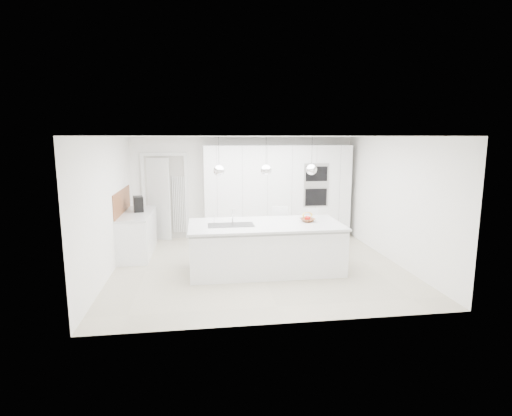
{
  "coord_description": "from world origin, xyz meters",
  "views": [
    {
      "loc": [
        -1.08,
        -7.44,
        2.48
      ],
      "look_at": [
        0.0,
        0.3,
        1.1
      ],
      "focal_mm": 28.0,
      "sensor_mm": 36.0,
      "label": 1
    }
  ],
  "objects": [
    {
      "name": "oak_backsplash",
      "position": [
        -2.74,
        1.2,
        1.15
      ],
      "size": [
        0.02,
        1.8,
        0.5
      ],
      "primitive_type": "cube",
      "color": "#915A39",
      "rests_on": "wall_left"
    },
    {
      "name": "doorway_frame",
      "position": [
        -1.95,
        2.47,
        1.02
      ],
      "size": [
        1.11,
        0.08,
        2.13
      ],
      "primitive_type": null,
      "color": "white",
      "rests_on": "floor"
    },
    {
      "name": "left_worktop",
      "position": [
        -2.45,
        1.2,
        0.88
      ],
      "size": [
        0.62,
        1.82,
        0.04
      ],
      "primitive_type": "cube",
      "color": "silver",
      "rests_on": "left_base_cabinets"
    },
    {
      "name": "bar_stool_right",
      "position": [
        1.28,
        0.65,
        0.48
      ],
      "size": [
        0.41,
        0.5,
        0.96
      ],
      "primitive_type": null,
      "rotation": [
        0.0,
        0.0,
        -0.22
      ],
      "color": "white",
      "rests_on": "floor"
    },
    {
      "name": "apple_b",
      "position": [
        0.93,
        -0.24,
        0.97
      ],
      "size": [
        0.09,
        0.09,
        0.09
      ],
      "primitive_type": "sphere",
      "color": "red",
      "rests_on": "fruit_bowl"
    },
    {
      "name": "island_base",
      "position": [
        0.1,
        -0.3,
        0.43
      ],
      "size": [
        2.8,
        1.2,
        0.86
      ],
      "primitive_type": "cube",
      "color": "white",
      "rests_on": "floor"
    },
    {
      "name": "island_worktop",
      "position": [
        0.1,
        -0.25,
        0.88
      ],
      "size": [
        2.84,
        1.4,
        0.04
      ],
      "primitive_type": "cube",
      "color": "silver",
      "rests_on": "island_base"
    },
    {
      "name": "pendant_mid",
      "position": [
        0.1,
        -0.3,
        1.9
      ],
      "size": [
        0.2,
        0.2,
        0.2
      ],
      "primitive_type": "sphere",
      "color": "white",
      "rests_on": "ceiling"
    },
    {
      "name": "wall_left",
      "position": [
        -2.75,
        0.0,
        1.25
      ],
      "size": [
        0.0,
        5.0,
        5.0
      ],
      "primitive_type": "plane",
      "rotation": [
        1.57,
        0.0,
        1.57
      ],
      "color": "white",
      "rests_on": "ground"
    },
    {
      "name": "ceiling",
      "position": [
        0.0,
        0.0,
        2.5
      ],
      "size": [
        5.5,
        5.5,
        0.0
      ],
      "primitive_type": "plane",
      "rotation": [
        3.14,
        0.0,
        0.0
      ],
      "color": "white",
      "rests_on": "wall_back"
    },
    {
      "name": "tall_cabinets",
      "position": [
        0.8,
        2.2,
        1.15
      ],
      "size": [
        3.6,
        0.6,
        2.3
      ],
      "primitive_type": "cube",
      "color": "white",
      "rests_on": "floor"
    },
    {
      "name": "island_sink",
      "position": [
        -0.55,
        -0.3,
        0.82
      ],
      "size": [
        0.84,
        0.44,
        0.18
      ],
      "primitive_type": null,
      "color": "#3F3F42",
      "rests_on": "island_worktop"
    },
    {
      "name": "apple_a",
      "position": [
        0.9,
        -0.22,
        0.97
      ],
      "size": [
        0.08,
        0.08,
        0.08
      ],
      "primitive_type": "sphere",
      "color": "red",
      "rests_on": "fruit_bowl"
    },
    {
      "name": "banana_bunch",
      "position": [
        0.92,
        -0.18,
        1.02
      ],
      "size": [
        0.26,
        0.18,
        0.23
      ],
      "primitive_type": "torus",
      "rotation": [
        1.22,
        0.0,
        0.35
      ],
      "color": "gold",
      "rests_on": "fruit_bowl"
    },
    {
      "name": "radiator",
      "position": [
        -1.63,
        2.46,
        0.85
      ],
      "size": [
        0.32,
        0.04,
        1.4
      ],
      "primitive_type": null,
      "color": "white",
      "rests_on": "floor"
    },
    {
      "name": "espresso_machine",
      "position": [
        -2.43,
        1.35,
        1.07
      ],
      "size": [
        0.26,
        0.34,
        0.33
      ],
      "primitive_type": "cube",
      "rotation": [
        0.0,
        0.0,
        0.21
      ],
      "color": "black",
      "rests_on": "left_worktop"
    },
    {
      "name": "fruit_bowl",
      "position": [
        0.92,
        -0.2,
        0.93
      ],
      "size": [
        0.34,
        0.34,
        0.07
      ],
      "primitive_type": "imported",
      "rotation": [
        0.0,
        0.0,
        0.28
      ],
      "color": "#915A39",
      "rests_on": "island_worktop"
    },
    {
      "name": "pendant_right",
      "position": [
        0.95,
        -0.3,
        1.9
      ],
      "size": [
        0.2,
        0.2,
        0.2
      ],
      "primitive_type": "sphere",
      "color": "white",
      "rests_on": "ceiling"
    },
    {
      "name": "island_tap",
      "position": [
        -0.5,
        -0.1,
        1.05
      ],
      "size": [
        0.02,
        0.02,
        0.3
      ],
      "primitive_type": "cylinder",
      "color": "white",
      "rests_on": "island_worktop"
    },
    {
      "name": "oven_stack",
      "position": [
        1.7,
        1.89,
        1.35
      ],
      "size": [
        0.62,
        0.04,
        1.05
      ],
      "primitive_type": null,
      "color": "#A5A5A8",
      "rests_on": "tall_cabinets"
    },
    {
      "name": "wall_back",
      "position": [
        0.0,
        2.5,
        1.25
      ],
      "size": [
        5.5,
        0.0,
        5.5
      ],
      "primitive_type": "plane",
      "rotation": [
        1.57,
        0.0,
        0.0
      ],
      "color": "white",
      "rests_on": "ground"
    },
    {
      "name": "pendant_left",
      "position": [
        -0.75,
        -0.3,
        1.9
      ],
      "size": [
        0.2,
        0.2,
        0.2
      ],
      "primitive_type": "sphere",
      "color": "white",
      "rests_on": "ceiling"
    },
    {
      "name": "apple_c",
      "position": [
        0.92,
        -0.16,
        0.97
      ],
      "size": [
        0.08,
        0.08,
        0.08
      ],
      "primitive_type": "sphere",
      "color": "red",
      "rests_on": "fruit_bowl"
    },
    {
      "name": "left_base_cabinets",
      "position": [
        -2.45,
        1.2,
        0.43
      ],
      "size": [
        0.6,
        1.8,
        0.86
      ],
      "primitive_type": "cube",
      "color": "white",
      "rests_on": "floor"
    },
    {
      "name": "floor",
      "position": [
        0.0,
        0.0,
        0.0
      ],
      "size": [
        5.5,
        5.5,
        0.0
      ],
      "primitive_type": "plane",
      "color": "#BBB197",
      "rests_on": "ground"
    },
    {
      "name": "hallway_door",
      "position": [
        -2.2,
        2.42,
        1.0
      ],
      "size": [
        0.76,
        0.38,
        2.0
      ],
      "primitive_type": "cube",
      "rotation": [
        0.0,
        0.0,
        -0.44
      ],
      "color": "white",
      "rests_on": "floor"
    },
    {
      "name": "bar_stool_left",
      "position": [
        0.57,
        0.53,
        0.52
      ],
      "size": [
        0.48,
        0.57,
        1.04
      ],
      "primitive_type": null,
      "rotation": [
        0.0,
        0.0,
        -0.34
      ],
      "color": "white",
      "rests_on": "floor"
    }
  ]
}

